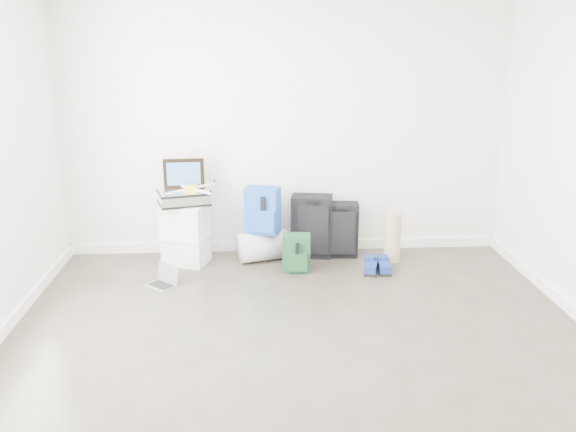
{
  "coord_description": "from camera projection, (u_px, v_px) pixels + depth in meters",
  "views": [
    {
      "loc": [
        -0.33,
        -3.62,
        2.2
      ],
      "look_at": [
        -0.01,
        1.9,
        0.55
      ],
      "focal_mm": 38.0,
      "sensor_mm": 36.0,
      "label": 1
    }
  ],
  "objects": [
    {
      "name": "laptop",
      "position": [
        164.0,
        281.0,
        5.56
      ],
      "size": [
        0.33,
        0.32,
        0.19
      ],
      "rotation": [
        0.0,
        0.0,
        -0.73
      ],
      "color": "#B4B4B9",
      "rests_on": "ground"
    },
    {
      "name": "blue_backpack",
      "position": [
        263.0,
        211.0,
        6.02
      ],
      "size": [
        0.37,
        0.32,
        0.46
      ],
      "rotation": [
        0.0,
        0.0,
        -0.32
      ],
      "color": "#1A4AAC",
      "rests_on": "duffel_bag"
    },
    {
      "name": "rolled_rug",
      "position": [
        392.0,
        237.0,
        6.12
      ],
      "size": [
        0.16,
        0.16,
        0.5
      ],
      "primitive_type": "cylinder",
      "color": "gray",
      "rests_on": "ground"
    },
    {
      "name": "drone",
      "position": [
        191.0,
        188.0,
        5.89
      ],
      "size": [
        0.45,
        0.45,
        0.05
      ],
      "rotation": [
        0.0,
        0.0,
        -0.03
      ],
      "color": "yellow",
      "rests_on": "briefcase"
    },
    {
      "name": "briefcase",
      "position": [
        184.0,
        197.0,
        5.93
      ],
      "size": [
        0.54,
        0.46,
        0.14
      ],
      "primitive_type": "cube",
      "rotation": [
        0.0,
        0.0,
        0.27
      ],
      "color": "#B2B2B7",
      "rests_on": "boxes_stack"
    },
    {
      "name": "room_envelope",
      "position": [
        308.0,
        118.0,
        3.64
      ],
      "size": [
        4.52,
        5.02,
        2.71
      ],
      "color": "white",
      "rests_on": "ground"
    },
    {
      "name": "ground",
      "position": [
        306.0,
        374.0,
        4.11
      ],
      "size": [
        5.0,
        5.0,
        0.0
      ],
      "primitive_type": "plane",
      "color": "#342E25",
      "rests_on": "ground"
    },
    {
      "name": "boxes_stack",
      "position": [
        186.0,
        234.0,
        6.04
      ],
      "size": [
        0.51,
        0.46,
        0.61
      ],
      "rotation": [
        0.0,
        0.0,
        -0.31
      ],
      "color": "silver",
      "rests_on": "ground"
    },
    {
      "name": "duffel_bag",
      "position": [
        263.0,
        246.0,
        6.16
      ],
      "size": [
        0.56,
        0.43,
        0.3
      ],
      "primitive_type": "cylinder",
      "rotation": [
        0.0,
        1.57,
        0.29
      ],
      "color": "#93969B",
      "rests_on": "ground"
    },
    {
      "name": "carry_on",
      "position": [
        340.0,
        230.0,
        6.24
      ],
      "size": [
        0.37,
        0.26,
        0.56
      ],
      "rotation": [
        0.0,
        0.0,
        -0.08
      ],
      "color": "black",
      "rests_on": "ground"
    },
    {
      "name": "large_suitcase",
      "position": [
        312.0,
        226.0,
        6.23
      ],
      "size": [
        0.44,
        0.32,
        0.64
      ],
      "rotation": [
        0.0,
        0.0,
        -0.15
      ],
      "color": "black",
      "rests_on": "ground"
    },
    {
      "name": "painting",
      "position": [
        184.0,
        174.0,
        5.97
      ],
      "size": [
        0.4,
        0.05,
        0.3
      ],
      "rotation": [
        0.0,
        0.0,
        0.07
      ],
      "color": "black",
      "rests_on": "briefcase"
    },
    {
      "name": "green_backpack",
      "position": [
        297.0,
        254.0,
        5.86
      ],
      "size": [
        0.28,
        0.21,
        0.37
      ],
      "rotation": [
        0.0,
        0.0,
        -0.09
      ],
      "color": "#133617",
      "rests_on": "ground"
    },
    {
      "name": "shoes",
      "position": [
        378.0,
        267.0,
        5.88
      ],
      "size": [
        0.3,
        0.31,
        0.1
      ],
      "rotation": [
        0.0,
        0.0,
        -0.21
      ],
      "color": "black",
      "rests_on": "ground"
    }
  ]
}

